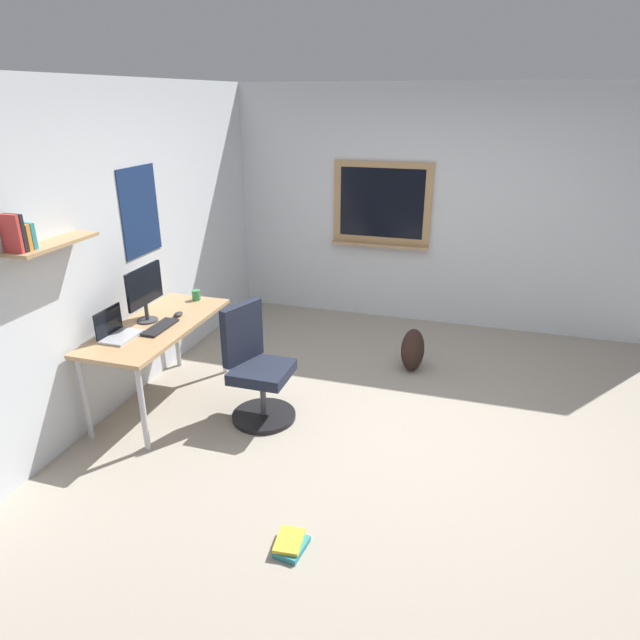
# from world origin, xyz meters

# --- Properties ---
(ground_plane) EXTENTS (5.20, 5.20, 0.00)m
(ground_plane) POSITION_xyz_m (0.00, 0.00, 0.00)
(ground_plane) COLOR #9E9384
(ground_plane) RESTS_ON ground
(wall_back) EXTENTS (5.00, 0.30, 2.60)m
(wall_back) POSITION_xyz_m (-0.00, 2.45, 1.30)
(wall_back) COLOR silver
(wall_back) RESTS_ON ground
(wall_right) EXTENTS (0.22, 5.00, 2.60)m
(wall_right) POSITION_xyz_m (2.45, 0.03, 1.30)
(wall_right) COLOR silver
(wall_right) RESTS_ON ground
(desk) EXTENTS (1.43, 0.62, 0.73)m
(desk) POSITION_xyz_m (-0.15, 2.06, 0.65)
(desk) COLOR tan
(desk) RESTS_ON ground
(office_chair) EXTENTS (0.53, 0.55, 0.95)m
(office_chair) POSITION_xyz_m (-0.12, 1.21, 0.41)
(office_chair) COLOR black
(office_chair) RESTS_ON ground
(laptop) EXTENTS (0.31, 0.21, 0.23)m
(laptop) POSITION_xyz_m (-0.47, 2.21, 0.78)
(laptop) COLOR #ADAFB5
(laptop) RESTS_ON desk
(monitor_primary) EXTENTS (0.46, 0.17, 0.46)m
(monitor_primary) POSITION_xyz_m (-0.11, 2.16, 1.00)
(monitor_primary) COLOR #38383D
(monitor_primary) RESTS_ON desk
(keyboard) EXTENTS (0.37, 0.13, 0.02)m
(keyboard) POSITION_xyz_m (-0.22, 1.98, 0.74)
(keyboard) COLOR black
(keyboard) RESTS_ON desk
(computer_mouse) EXTENTS (0.10, 0.06, 0.03)m
(computer_mouse) POSITION_xyz_m (0.06, 1.98, 0.74)
(computer_mouse) COLOR #262628
(computer_mouse) RESTS_ON desk
(coffee_mug) EXTENTS (0.08, 0.08, 0.09)m
(coffee_mug) POSITION_xyz_m (0.47, 2.03, 0.77)
(coffee_mug) COLOR #338C4C
(coffee_mug) RESTS_ON desk
(backpack) EXTENTS (0.32, 0.22, 0.41)m
(backpack) POSITION_xyz_m (1.09, 0.12, 0.21)
(backpack) COLOR black
(backpack) RESTS_ON ground
(book_stack_on_floor) EXTENTS (0.24, 0.19, 0.06)m
(book_stack_on_floor) POSITION_xyz_m (-1.41, 0.45, 0.03)
(book_stack_on_floor) COLOR teal
(book_stack_on_floor) RESTS_ON ground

